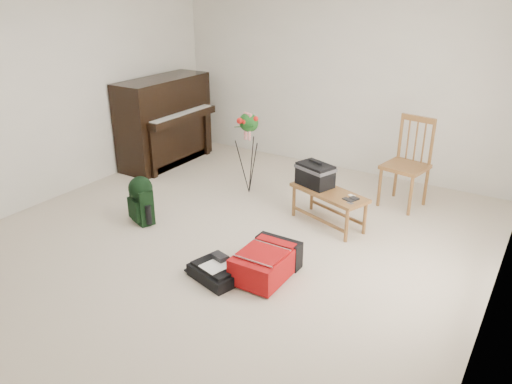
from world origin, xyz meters
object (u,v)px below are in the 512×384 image
Objects in this scene: black_duffel at (218,271)px; flower_stand at (249,154)px; piano at (165,123)px; red_suitcase at (268,260)px; dining_chair at (406,164)px; green_backpack at (141,198)px; bench at (317,181)px.

flower_stand is (-0.85, 1.84, 0.45)m from black_duffel.
black_duffel is at bearing -40.78° from piano.
black_duffel is (2.52, -2.17, -0.53)m from piano.
piano is 2.35× the size of red_suitcase.
flower_stand is (1.67, -0.33, -0.08)m from piano.
flower_stand is at bearing -149.00° from dining_chair.
flower_stand reaches higher than green_backpack.
bench is 1.73× the size of black_duffel.
bench reaches higher than black_duffel.
red_suitcase is at bearing 54.78° from black_duffel.
piano is at bearing -172.12° from flower_stand.
piano is 2.84m from bench.
piano is 3.47m from red_suitcase.
black_duffel is at bearing -99.98° from dining_chair.
black_duffel is 1.02× the size of green_backpack.
piano is at bearing 146.39° from red_suitcase.
red_suitcase is 2.00m from flower_stand.
dining_chair is at bearing 39.88° from flower_stand.
piano is 1.40× the size of flower_stand.
bench is at bearing 53.01° from green_backpack.
green_backpack is at bearing -128.36° from dining_chair.
red_suitcase is at bearing -32.75° from flower_stand.
dining_chair is 3.10m from green_backpack.
piano is 2.06m from green_backpack.
red_suitcase is 0.47m from black_duffel.
piano reaches higher than bench.
red_suitcase is 1.77m from green_backpack.
bench is at bearing 95.01° from red_suitcase.
piano is 1.70m from flower_stand.
black_duffel is (-0.24, -1.52, -0.41)m from bench.
red_suitcase is at bearing -94.15° from dining_chair.
piano is 2.70× the size of black_duffel.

